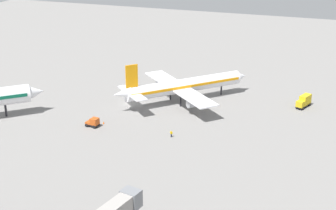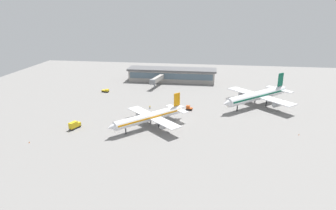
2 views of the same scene
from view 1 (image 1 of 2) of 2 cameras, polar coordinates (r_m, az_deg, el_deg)
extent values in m
plane|color=gray|center=(139.08, -4.37, 0.09)|extent=(288.00, 288.00, 0.00)
cylinder|color=white|center=(139.46, 1.89, 2.23)|extent=(26.94, 28.26, 3.87)
cone|color=white|center=(148.92, 8.25, 3.25)|extent=(5.33, 5.34, 3.68)
cone|color=white|center=(131.79, -5.30, 1.28)|extent=(5.57, 5.64, 3.10)
cube|color=orange|center=(139.36, 1.89, 2.34)|extent=(26.04, 27.29, 0.70)
cube|color=white|center=(138.79, 1.25, 1.97)|extent=(28.18, 27.02, 0.35)
cylinder|color=#A5A8AD|center=(147.11, -0.46, 2.54)|extent=(4.69, 4.79, 2.13)
cylinder|color=#A5A8AD|center=(131.55, 3.15, 0.23)|extent=(4.69, 4.79, 2.13)
cube|color=white|center=(132.88, -4.12, 1.40)|extent=(11.89, 11.46, 0.28)
cube|color=orange|center=(131.40, -4.18, 3.31)|extent=(2.62, 2.74, 6.19)
cylinder|color=black|center=(146.51, 6.11, 1.69)|extent=(0.46, 0.46, 2.71)
cylinder|color=black|center=(141.88, 0.28, 1.17)|extent=(0.46, 0.46, 2.71)
cylinder|color=black|center=(136.73, 1.45, 0.38)|extent=(0.46, 0.46, 2.71)
cone|color=white|center=(135.88, -14.99, 1.44)|extent=(6.48, 6.47, 4.47)
cylinder|color=black|center=(136.49, -18.06, -0.60)|extent=(0.56, 0.56, 3.29)
cube|color=black|center=(125.49, -8.64, -2.20)|extent=(3.41, 2.29, 0.30)
cube|color=#BF4C19|center=(124.74, -8.40, -1.86)|extent=(2.02, 2.11, 1.60)
cube|color=#3F596B|center=(124.17, -8.10, -1.79)|extent=(0.28, 1.59, 0.90)
cube|color=#BF4C19|center=(125.83, -8.98, -1.96)|extent=(1.63, 2.06, 0.50)
cylinder|color=black|center=(125.64, -7.97, -2.21)|extent=(0.83, 0.40, 0.80)
cylinder|color=black|center=(124.23, -8.47, -2.51)|extent=(0.83, 0.40, 0.80)
cylinder|color=black|center=(126.86, -8.80, -2.02)|extent=(0.83, 0.40, 0.80)
cylinder|color=black|center=(125.47, -9.30, -2.32)|extent=(0.83, 0.40, 0.80)
cube|color=black|center=(141.30, 15.21, -0.03)|extent=(3.78, 5.91, 0.30)
cube|color=gold|center=(139.36, 14.90, 0.12)|extent=(2.42, 2.36, 1.60)
cube|color=#3F596B|center=(138.56, 14.76, 0.16)|extent=(1.52, 0.65, 0.90)
cube|color=gold|center=(141.58, 15.43, 0.61)|extent=(3.13, 4.23, 2.60)
cylinder|color=black|center=(139.31, 15.19, -0.40)|extent=(0.57, 0.85, 0.80)
cylinder|color=black|center=(140.07, 14.50, -0.22)|extent=(0.57, 0.85, 0.80)
cylinder|color=black|center=(142.66, 15.90, 0.04)|extent=(0.57, 0.85, 0.80)
cylinder|color=black|center=(143.40, 15.22, 0.21)|extent=(0.57, 0.85, 0.80)
cylinder|color=#1E2338|center=(118.29, 0.38, -3.50)|extent=(0.36, 0.36, 0.85)
cylinder|color=yellow|center=(117.99, 0.38, -3.18)|extent=(0.43, 0.43, 0.60)
sphere|color=tan|center=(117.82, 0.38, -3.00)|extent=(0.22, 0.22, 0.22)
cylinder|color=yellow|center=(117.95, 0.50, -3.19)|extent=(0.10, 0.10, 0.54)
cylinder|color=yellow|center=(118.03, 0.27, -3.17)|extent=(0.10, 0.10, 0.54)
cube|color=slate|center=(84.56, -4.25, -10.62)|extent=(3.55, 2.99, 3.08)
cone|color=#EA590C|center=(126.76, -7.38, -2.01)|extent=(0.44, 0.44, 0.60)
camera|label=2|loc=(256.51, 5.30, 21.45)|focal=32.19mm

